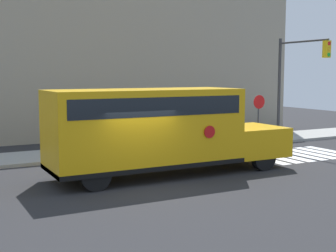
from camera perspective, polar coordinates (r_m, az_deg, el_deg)
ground_plane at (r=15.79m, az=-3.45°, el=-7.24°), size 60.00×60.00×0.00m
sidewalk_strip at (r=21.74m, az=-10.59°, el=-3.36°), size 44.00×3.00×0.15m
building_backdrop at (r=27.75m, az=-14.88°, el=9.35°), size 32.00×4.00×10.49m
crosswalk_stripes at (r=22.42m, az=15.63°, el=-3.37°), size 4.70×3.20×0.01m
school_bus at (r=16.94m, az=-1.32°, el=-0.18°), size 9.30×2.57×3.17m
stop_sign at (r=24.94m, az=10.99°, el=1.72°), size 0.72×0.10×2.61m
traffic_light at (r=25.00m, az=15.11°, el=6.13°), size 0.28×3.47×5.57m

